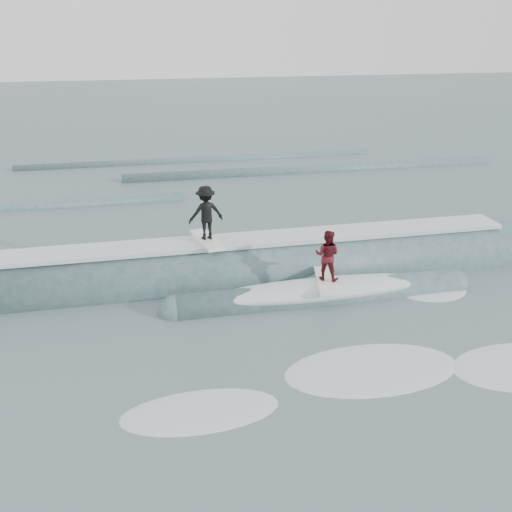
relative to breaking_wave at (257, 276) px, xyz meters
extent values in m
plane|color=#3F565C|center=(-0.19, -4.13, -0.03)|extent=(160.00, 160.00, 0.00)
cylinder|color=#345759|center=(-0.19, 0.23, -0.03)|extent=(21.90, 2.42, 2.42)
cylinder|color=#345759|center=(1.61, -1.97, -0.03)|extent=(9.00, 1.09, 1.09)
sphere|color=#345759|center=(-2.89, -1.97, -0.03)|extent=(1.09, 1.09, 1.09)
sphere|color=#345759|center=(6.11, -1.97, -0.03)|extent=(1.09, 1.09, 1.09)
cube|color=white|center=(-0.19, 0.23, 1.25)|extent=(18.00, 1.30, 0.14)
ellipsoid|color=white|center=(1.61, -1.97, 0.27)|extent=(7.60, 1.30, 0.60)
cube|color=white|center=(-1.62, 0.23, 1.37)|extent=(0.92, 2.07, 0.10)
imported|color=black|center=(-1.62, 0.23, 2.30)|extent=(1.23, 0.83, 1.76)
cube|color=white|center=(1.76, -1.97, 0.56)|extent=(0.97, 2.07, 0.10)
imported|color=#500F15|center=(1.76, -1.97, 1.40)|extent=(0.97, 0.91, 1.59)
ellipsoid|color=white|center=(5.28, -2.06, -0.03)|extent=(2.43, 1.66, 0.10)
ellipsoid|color=white|center=(-2.78, -6.75, -0.03)|extent=(2.84, 1.94, 0.10)
ellipsoid|color=white|center=(1.59, -6.01, -0.03)|extent=(4.45, 3.03, 0.10)
cylinder|color=#345759|center=(6.57, 13.87, -0.03)|extent=(22.00, 0.80, 0.80)
cylinder|color=#345759|center=(0.38, 17.87, -0.03)|extent=(22.00, 0.60, 0.60)
camera|label=1|loc=(-3.80, -17.13, 7.92)|focal=40.00mm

